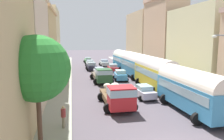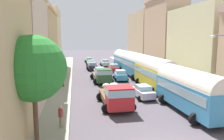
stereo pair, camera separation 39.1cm
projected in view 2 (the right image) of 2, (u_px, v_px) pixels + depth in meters
ground_plane at (106, 76)px, 39.38m from camera, size 154.00×154.00×0.00m
sidewalk_left at (65, 76)px, 38.18m from camera, size 2.50×70.00×0.14m
sidewalk_right at (146, 74)px, 40.56m from camera, size 2.50×70.00×0.14m
building_left_1 at (17, 47)px, 21.47m from camera, size 5.28×10.02×11.45m
building_left_2 at (37, 46)px, 33.37m from camera, size 5.40×13.64×10.82m
building_left_3 at (48, 39)px, 46.67m from camera, size 4.90×13.05×12.49m
building_right_1 at (201, 48)px, 29.01m from camera, size 4.72×11.66×10.59m
building_right_2 at (164, 36)px, 40.13m from camera, size 4.41×10.79×13.93m
building_right_3 at (143, 39)px, 52.87m from camera, size 4.24×13.94×12.43m
parked_bus_0 at (190, 89)px, 19.82m from camera, size 3.57×9.21×3.97m
parked_bus_1 at (154, 72)px, 28.58m from camera, size 3.46×9.44×4.21m
parked_bus_2 at (136, 64)px, 37.36m from camera, size 3.55×9.25×4.16m
parked_bus_3 at (124, 59)px, 46.16m from camera, size 3.58×8.44×3.99m
cargo_truck_0 at (116, 95)px, 21.09m from camera, size 3.25×6.68×2.44m
cargo_truck_1 at (102, 75)px, 32.97m from camera, size 3.14×7.21×2.28m
car_0 at (100, 72)px, 38.96m from camera, size 2.31×4.10×1.50m
car_1 at (92, 66)px, 45.39m from camera, size 2.35×4.14×1.68m
car_2 at (91, 63)px, 52.29m from camera, size 2.46×4.26×1.39m
car_3 at (89, 60)px, 58.62m from camera, size 2.24×4.03×1.44m
car_4 at (143, 92)px, 24.73m from camera, size 2.33×3.71×1.46m
car_5 at (120, 75)px, 34.92m from camera, size 2.35×3.74×1.63m
car_6 at (114, 68)px, 43.88m from camera, size 2.31×3.82×1.48m
car_7 at (105, 63)px, 52.00m from camera, size 2.24×4.14×1.56m
pedestrian_0 at (63, 81)px, 29.80m from camera, size 0.45×0.45×1.70m
pedestrian_1 at (61, 116)px, 16.30m from camera, size 0.44×0.44×1.81m
streetlamp_near at (224, 70)px, 17.79m from camera, size 1.70×0.28×6.99m
roadside_tree_0 at (33, 69)px, 13.13m from camera, size 3.98×3.98×6.92m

